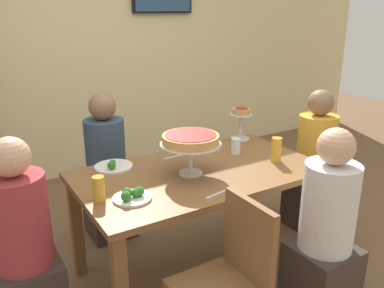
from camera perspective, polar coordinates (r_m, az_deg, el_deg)
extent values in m
plane|color=brown|center=(2.96, 1.06, -17.12)|extent=(12.00, 12.00, 0.00)
cube|color=beige|center=(4.43, -14.80, 13.80)|extent=(8.00, 0.12, 2.80)
cube|color=brown|center=(2.60, 1.15, -4.15)|extent=(1.57, 0.89, 0.04)
cube|color=brown|center=(2.94, 17.52, -10.23)|extent=(0.07, 0.07, 0.70)
cube|color=brown|center=(2.83, -16.06, -11.31)|extent=(0.07, 0.07, 0.70)
cube|color=brown|center=(3.43, 7.89, -5.23)|extent=(0.07, 0.07, 0.70)
cylinder|color=#993338|center=(2.26, -23.28, -10.03)|extent=(0.30, 0.30, 0.50)
sphere|color=tan|center=(2.13, -24.47, -1.69)|extent=(0.20, 0.20, 0.20)
cube|color=#382D28|center=(2.59, 17.71, -17.89)|extent=(0.34, 0.34, 0.45)
cylinder|color=silver|center=(2.34, 18.85, -8.46)|extent=(0.30, 0.30, 0.50)
sphere|color=tan|center=(2.21, 19.78, -0.34)|extent=(0.20, 0.20, 0.20)
cube|color=#382D28|center=(3.49, 16.49, -7.68)|extent=(0.34, 0.34, 0.45)
cylinder|color=gold|center=(3.32, 17.23, -0.29)|extent=(0.30, 0.30, 0.50)
sphere|color=#846047|center=(3.22, 17.82, 5.61)|extent=(0.20, 0.20, 0.20)
cube|color=#382D28|center=(3.30, -11.63, -8.83)|extent=(0.34, 0.34, 0.45)
cylinder|color=#33475B|center=(3.12, -12.19, -1.05)|extent=(0.30, 0.30, 0.50)
sphere|color=#846047|center=(3.02, -12.64, 5.22)|extent=(0.20, 0.20, 0.20)
cube|color=brown|center=(2.03, 8.11, -13.28)|extent=(0.04, 0.36, 0.42)
cylinder|color=silver|center=(2.54, -0.19, -4.14)|extent=(0.15, 0.15, 0.01)
cylinder|color=silver|center=(2.50, -0.20, -2.07)|extent=(0.03, 0.03, 0.18)
cylinder|color=silver|center=(2.47, -0.20, 0.01)|extent=(0.38, 0.38, 0.01)
cylinder|color=tan|center=(2.46, -0.20, 0.69)|extent=(0.35, 0.35, 0.05)
cylinder|color=maroon|center=(2.45, -0.20, 1.34)|extent=(0.32, 0.32, 0.00)
cylinder|color=silver|center=(3.22, 6.87, 0.74)|extent=(0.15, 0.15, 0.01)
cylinder|color=silver|center=(3.19, 6.94, 2.45)|extent=(0.03, 0.03, 0.19)
cylinder|color=silver|center=(3.16, 7.01, 4.17)|extent=(0.17, 0.17, 0.01)
cylinder|color=tan|center=(3.16, 7.03, 4.62)|extent=(0.14, 0.14, 0.04)
cylinder|color=maroon|center=(3.15, 7.05, 5.05)|extent=(0.10, 0.10, 0.00)
cylinder|color=white|center=(2.68, -11.08, -3.16)|extent=(0.25, 0.25, 0.01)
sphere|color=#2D7028|center=(2.67, -11.20, -2.61)|extent=(0.04, 0.04, 0.04)
sphere|color=#2D7028|center=(2.61, -11.36, -3.00)|extent=(0.05, 0.05, 0.05)
cylinder|color=white|center=(2.24, -8.50, -7.59)|extent=(0.22, 0.22, 0.01)
sphere|color=#2D7028|center=(2.23, -7.49, -6.69)|extent=(0.05, 0.05, 0.05)
sphere|color=#2D7028|center=(2.22, -8.04, -6.90)|extent=(0.05, 0.05, 0.05)
sphere|color=#2D7028|center=(2.23, -9.23, -6.80)|extent=(0.05, 0.05, 0.05)
sphere|color=#2D7028|center=(2.18, -9.35, -7.34)|extent=(0.06, 0.06, 0.06)
cylinder|color=gold|center=(2.23, -13.10, -6.22)|extent=(0.07, 0.07, 0.14)
cylinder|color=gold|center=(2.78, 11.87, -0.78)|extent=(0.07, 0.07, 0.17)
cylinder|color=white|center=(2.88, 6.24, -0.31)|extent=(0.07, 0.07, 0.12)
cube|color=silver|center=(2.28, 3.72, -7.05)|extent=(0.18, 0.05, 0.00)
cube|color=silver|center=(2.82, -2.49, -1.80)|extent=(0.18, 0.03, 0.00)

